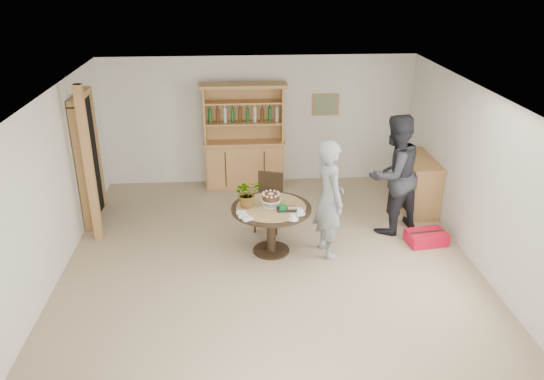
{
  "coord_description": "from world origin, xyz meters",
  "views": [
    {
      "loc": [
        -0.45,
        -6.51,
        4.12
      ],
      "look_at": [
        0.05,
        0.55,
        1.05
      ],
      "focal_mm": 35.0,
      "sensor_mm": 36.0,
      "label": 1
    }
  ],
  "objects_px": {
    "hutch": "(244,153)",
    "dining_table": "(271,216)",
    "dining_chair": "(269,198)",
    "adult_person": "(394,175)",
    "sideboard": "(417,183)",
    "red_suitcase": "(426,237)",
    "teen_boy": "(329,199)"
  },
  "relations": [
    {
      "from": "sideboard",
      "to": "red_suitcase",
      "type": "distance_m",
      "value": 1.4
    },
    {
      "from": "dining_table",
      "to": "adult_person",
      "type": "bearing_deg",
      "value": 16.16
    },
    {
      "from": "sideboard",
      "to": "adult_person",
      "type": "height_order",
      "value": "adult_person"
    },
    {
      "from": "dining_chair",
      "to": "teen_boy",
      "type": "xyz_separation_m",
      "value": [
        0.83,
        -0.93,
        0.37
      ]
    },
    {
      "from": "hutch",
      "to": "adult_person",
      "type": "relative_size",
      "value": 1.04
    },
    {
      "from": "dining_table",
      "to": "dining_chair",
      "type": "distance_m",
      "value": 0.83
    },
    {
      "from": "sideboard",
      "to": "red_suitcase",
      "type": "bearing_deg",
      "value": -100.26
    },
    {
      "from": "hutch",
      "to": "dining_chair",
      "type": "bearing_deg",
      "value": -78.75
    },
    {
      "from": "dining_chair",
      "to": "teen_boy",
      "type": "bearing_deg",
      "value": -31.2
    },
    {
      "from": "dining_table",
      "to": "teen_boy",
      "type": "xyz_separation_m",
      "value": [
        0.85,
        -0.1,
        0.3
      ]
    },
    {
      "from": "dining_table",
      "to": "teen_boy",
      "type": "distance_m",
      "value": 0.91
    },
    {
      "from": "sideboard",
      "to": "teen_boy",
      "type": "xyz_separation_m",
      "value": [
        -1.85,
        -1.5,
        0.43
      ]
    },
    {
      "from": "hutch",
      "to": "teen_boy",
      "type": "xyz_separation_m",
      "value": [
        1.19,
        -2.75,
        0.22
      ]
    },
    {
      "from": "dining_table",
      "to": "adult_person",
      "type": "distance_m",
      "value": 2.12
    },
    {
      "from": "dining_chair",
      "to": "teen_boy",
      "type": "distance_m",
      "value": 1.3
    },
    {
      "from": "dining_table",
      "to": "red_suitcase",
      "type": "relative_size",
      "value": 1.84
    },
    {
      "from": "dining_chair",
      "to": "sideboard",
      "type": "bearing_deg",
      "value": 29.24
    },
    {
      "from": "hutch",
      "to": "dining_chair",
      "type": "height_order",
      "value": "hutch"
    },
    {
      "from": "hutch",
      "to": "dining_table",
      "type": "height_order",
      "value": "hutch"
    },
    {
      "from": "dining_chair",
      "to": "adult_person",
      "type": "distance_m",
      "value": 2.04
    },
    {
      "from": "sideboard",
      "to": "hutch",
      "type": "bearing_deg",
      "value": 157.79
    },
    {
      "from": "hutch",
      "to": "dining_table",
      "type": "distance_m",
      "value": 2.67
    },
    {
      "from": "dining_table",
      "to": "red_suitcase",
      "type": "distance_m",
      "value": 2.51
    },
    {
      "from": "hutch",
      "to": "sideboard",
      "type": "bearing_deg",
      "value": -22.21
    },
    {
      "from": "teen_boy",
      "to": "dining_chair",
      "type": "bearing_deg",
      "value": 29.04
    },
    {
      "from": "red_suitcase",
      "to": "sideboard",
      "type": "bearing_deg",
      "value": 71.41
    },
    {
      "from": "hutch",
      "to": "red_suitcase",
      "type": "bearing_deg",
      "value": -42.52
    },
    {
      "from": "hutch",
      "to": "teen_boy",
      "type": "height_order",
      "value": "hutch"
    },
    {
      "from": "teen_boy",
      "to": "dining_table",
      "type": "bearing_deg",
      "value": 70.58
    },
    {
      "from": "hutch",
      "to": "sideboard",
      "type": "height_order",
      "value": "hutch"
    },
    {
      "from": "dining_table",
      "to": "dining_chair",
      "type": "relative_size",
      "value": 1.27
    },
    {
      "from": "dining_chair",
      "to": "red_suitcase",
      "type": "height_order",
      "value": "dining_chair"
    }
  ]
}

